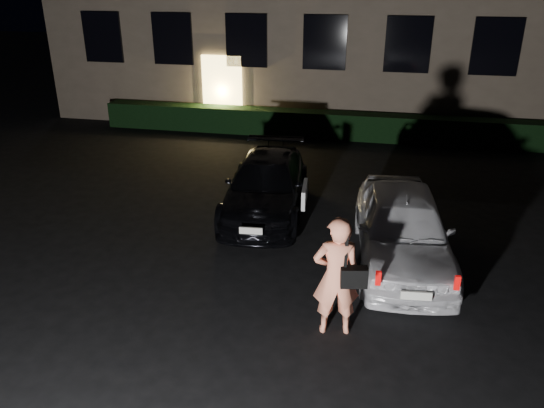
# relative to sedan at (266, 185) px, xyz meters

# --- Properties ---
(ground) EXTENTS (80.00, 80.00, 0.00)m
(ground) POSITION_rel_sedan_xyz_m (0.44, -4.24, -0.61)
(ground) COLOR black
(ground) RESTS_ON ground
(hedge) EXTENTS (15.00, 0.70, 0.85)m
(hedge) POSITION_rel_sedan_xyz_m (0.44, 6.26, -0.19)
(hedge) COLOR black
(hedge) RESTS_ON ground
(sedan) EXTENTS (2.11, 4.39, 1.22)m
(sedan) POSITION_rel_sedan_xyz_m (0.00, 0.00, 0.00)
(sedan) COLOR black
(sedan) RESTS_ON ground
(hatch) EXTENTS (2.05, 4.26, 1.40)m
(hatch) POSITION_rel_sedan_xyz_m (3.00, -1.79, 0.09)
(hatch) COLOR white
(hatch) RESTS_ON ground
(man) EXTENTS (0.85, 0.59, 1.91)m
(man) POSITION_rel_sedan_xyz_m (2.00, -4.20, 0.35)
(man) COLOR #FF916D
(man) RESTS_ON ground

